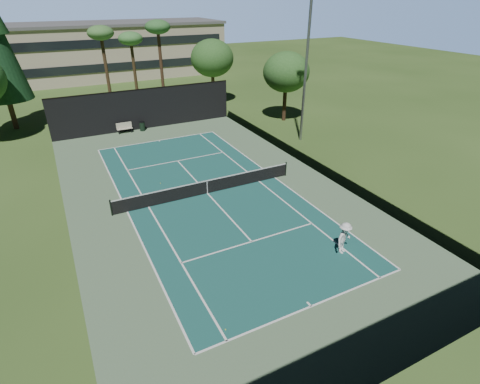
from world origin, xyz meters
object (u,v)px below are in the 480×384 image
(park_bench, at_px, (124,127))
(tennis_ball_c, at_px, (208,183))
(player, at_px, (344,238))
(tennis_ball_a, at_px, (226,330))
(tennis_ball_b, at_px, (166,198))
(tennis_ball_d, at_px, (160,183))
(tennis_net, at_px, (207,186))
(trash_bin, at_px, (142,126))

(park_bench, bearing_deg, tennis_ball_c, -78.12)
(player, distance_m, park_bench, 25.78)
(tennis_ball_a, distance_m, tennis_ball_b, 12.03)
(tennis_ball_b, height_order, park_bench, park_bench)
(tennis_ball_d, bearing_deg, tennis_ball_a, -95.82)
(park_bench, bearing_deg, tennis_net, -81.40)
(trash_bin, bearing_deg, player, -79.72)
(tennis_ball_b, bearing_deg, player, -56.46)
(tennis_ball_a, relative_size, tennis_ball_c, 0.97)
(trash_bin, bearing_deg, park_bench, 174.76)
(tennis_net, relative_size, tennis_ball_d, 198.79)
(tennis_ball_a, xyz_separation_m, tennis_ball_c, (4.55, 12.75, 0.00))
(tennis_ball_b, xyz_separation_m, tennis_ball_c, (3.41, 0.77, 0.00))
(player, relative_size, trash_bin, 1.92)
(trash_bin, bearing_deg, tennis_ball_a, -97.00)
(tennis_ball_d, bearing_deg, trash_bin, 81.66)
(tennis_ball_a, relative_size, park_bench, 0.04)
(player, height_order, tennis_ball_b, player)
(tennis_net, distance_m, park_bench, 15.78)
(tennis_net, height_order, tennis_ball_a, tennis_net)
(player, xyz_separation_m, tennis_ball_c, (-3.24, 10.82, -0.88))
(tennis_net, bearing_deg, tennis_ball_b, 167.29)
(park_bench, distance_m, trash_bin, 1.73)
(tennis_ball_c, bearing_deg, trash_bin, 95.14)
(tennis_ball_b, bearing_deg, tennis_ball_c, 12.73)
(player, bearing_deg, tennis_ball_b, 102.10)
(tennis_ball_d, bearing_deg, tennis_ball_b, -97.87)
(tennis_ball_c, relative_size, tennis_ball_d, 0.96)
(player, xyz_separation_m, tennis_ball_a, (-7.79, -1.93, -0.88))
(tennis_ball_a, bearing_deg, trash_bin, 83.00)
(tennis_net, height_order, tennis_ball_d, tennis_net)
(tennis_net, distance_m, tennis_ball_a, 12.02)
(tennis_ball_c, relative_size, trash_bin, 0.07)
(tennis_ball_b, distance_m, park_bench, 14.98)
(tennis_ball_c, bearing_deg, tennis_ball_d, 153.06)
(tennis_net, xyz_separation_m, tennis_ball_d, (-2.46, 2.97, -0.53))
(park_bench, xyz_separation_m, trash_bin, (1.72, -0.16, -0.07))
(tennis_ball_d, relative_size, trash_bin, 0.07)
(player, relative_size, tennis_ball_d, 27.96)
(player, bearing_deg, tennis_net, 90.92)
(tennis_net, height_order, player, player)
(park_bench, relative_size, trash_bin, 1.59)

